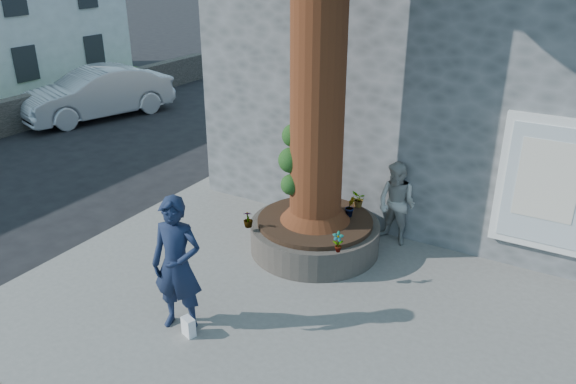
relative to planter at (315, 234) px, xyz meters
The scene contains 13 objects.
ground 2.19m from the planter, 111.80° to the right, with size 120.00×120.00×0.00m, color black.
pavement 1.27m from the planter, 55.01° to the right, with size 9.00×8.00×0.12m, color slate.
yellow_line 4.00m from the planter, 165.44° to the right, with size 0.10×30.00×0.01m, color yellow.
stone_shop 6.12m from the planter, 71.86° to the left, with size 10.30×8.30×6.30m.
planter is the anchor object (origin of this frame).
man 3.09m from the planter, 101.53° to the right, with size 0.73×0.48×2.01m, color #151F3B.
woman 1.57m from the planter, 40.60° to the left, with size 0.75×0.58×1.54m, color #ABA9A4.
shopping_bag 3.10m from the planter, 96.86° to the right, with size 0.20×0.12×0.28m, color white.
car_silver 11.20m from the planter, 156.93° to the left, with size 1.69×4.84×1.60m, color silver.
plant_a 1.29m from the planter, 45.00° to the right, with size 0.18×0.12×0.34m, color gray.
plant_b 0.80m from the planter, 42.21° to the left, with size 0.20×0.19×0.36m, color gray.
plant_c 1.29m from the planter, 135.00° to the right, with size 0.16×0.16×0.29m, color gray.
plant_d 1.07m from the planter, 61.68° to the left, with size 0.28×0.24×0.31m, color gray.
Camera 1 is at (4.88, -5.92, 5.13)m, focal length 35.00 mm.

